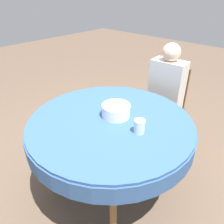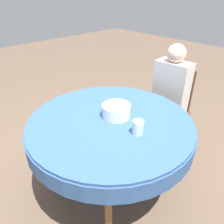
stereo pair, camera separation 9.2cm
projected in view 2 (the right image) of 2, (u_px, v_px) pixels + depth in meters
The scene contains 6 objects.
ground_plane at pixel (111, 185), 2.07m from camera, with size 12.00×12.00×0.00m, color brown.
dining_table at pixel (110, 129), 1.74m from camera, with size 1.30×1.30×0.74m.
chair at pixel (171, 106), 2.42m from camera, with size 0.39×0.39×0.90m.
person at pixel (170, 92), 2.25m from camera, with size 0.36×0.29×1.17m.
birthday_cake at pixel (116, 111), 1.72m from camera, with size 0.23×0.23×0.14m.
drinking_glass at pixel (138, 127), 1.52m from camera, with size 0.08×0.08×0.10m.
Camera 2 is at (1.04, -0.98, 1.65)m, focal length 35.00 mm.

